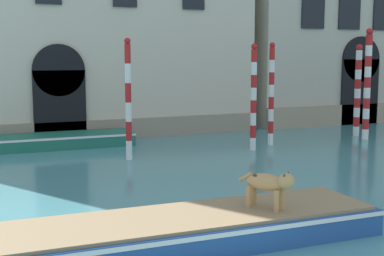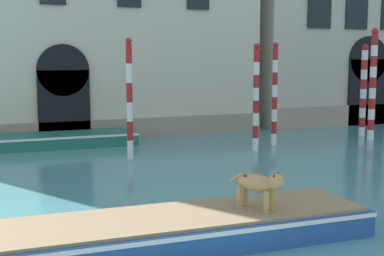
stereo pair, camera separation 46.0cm
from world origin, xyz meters
name	(u,v)px [view 2 (the right image)]	position (x,y,z in m)	size (l,w,h in m)	color
boat_foreground	(140,233)	(-1.86, 6.14, 0.30)	(8.70, 2.04, 0.56)	#234C8C
dog_on_deck	(260,184)	(0.37, 5.87, 1.04)	(0.72, 0.99, 0.75)	tan
boat_moored_near_palazzo	(59,140)	(-1.73, 17.60, 0.26)	(5.82, 1.70, 0.50)	#1E6651
mooring_pole_0	(256,97)	(4.77, 14.22, 1.93)	(0.22, 0.22, 3.83)	white
mooring_pole_1	(275,94)	(5.93, 14.90, 1.96)	(0.21, 0.21, 3.90)	white
mooring_pole_2	(373,84)	(10.24, 14.60, 2.26)	(0.28, 0.28, 4.48)	white
mooring_pole_4	(363,90)	(10.58, 15.57, 1.96)	(0.27, 0.27, 3.87)	white
mooring_pole_5	(130,99)	(0.15, 14.28, 2.00)	(0.21, 0.21, 3.97)	white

